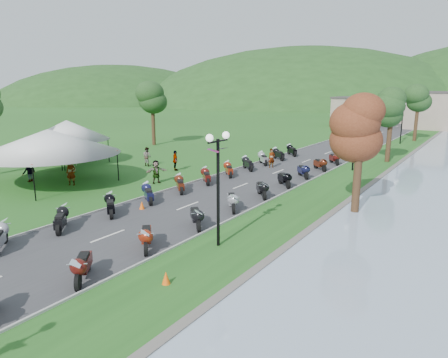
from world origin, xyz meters
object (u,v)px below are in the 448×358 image
Objects in this scene: pedestrian_a at (72,185)px; vendor_tent_main at (50,157)px; pedestrian_b at (147,166)px; pedestrian_c at (30,182)px.

vendor_tent_main is at bearing 162.81° from pedestrian_a.
pedestrian_b is at bearing 62.42° from pedestrian_a.
pedestrian_b is (-0.71, 8.37, 0.00)m from pedestrian_a.
pedestrian_a reaches higher than pedestrian_b.
vendor_tent_main is 9.10m from pedestrian_b.
pedestrian_b is at bearing 83.78° from vendor_tent_main.
pedestrian_c is (-2.88, -9.45, 0.00)m from pedestrian_b.
pedestrian_a is at bearing 15.27° from vendor_tent_main.
vendor_tent_main is at bearing 95.27° from pedestrian_c.
vendor_tent_main is 3.79× the size of pedestrian_c.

